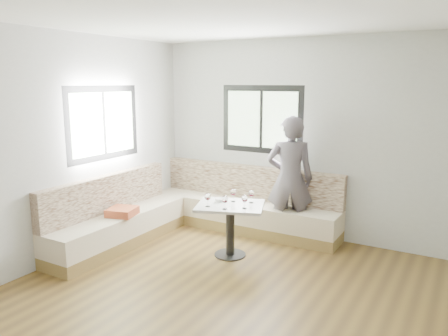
# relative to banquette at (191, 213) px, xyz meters

# --- Properties ---
(room) EXTENTS (5.01, 5.01, 2.81)m
(room) POSITION_rel_banquette_xyz_m (1.51, -1.55, 1.08)
(room) COLOR brown
(room) RESTS_ON ground
(banquette) EXTENTS (2.90, 2.80, 0.95)m
(banquette) POSITION_rel_banquette_xyz_m (0.00, 0.00, 0.00)
(banquette) COLOR olive
(banquette) RESTS_ON ground
(table) EXTENTS (1.00, 0.89, 0.68)m
(table) POSITION_rel_banquette_xyz_m (0.85, -0.37, 0.18)
(table) COLOR black
(table) RESTS_ON ground
(person) EXTENTS (0.76, 0.64, 1.76)m
(person) POSITION_rel_banquette_xyz_m (1.28, 0.55, 0.55)
(person) COLOR #564E56
(person) RESTS_ON ground
(olive_ramekin) EXTENTS (0.11, 0.11, 0.04)m
(olive_ramekin) POSITION_rel_banquette_xyz_m (0.67, -0.33, 0.37)
(olive_ramekin) COLOR white
(olive_ramekin) RESTS_ON table
(wine_glass_a) EXTENTS (0.08, 0.08, 0.17)m
(wine_glass_a) POSITION_rel_banquette_xyz_m (0.65, -0.59, 0.47)
(wine_glass_a) COLOR white
(wine_glass_a) RESTS_ON table
(wine_glass_b) EXTENTS (0.08, 0.08, 0.17)m
(wine_glass_b) POSITION_rel_banquette_xyz_m (0.90, -0.59, 0.47)
(wine_glass_b) COLOR white
(wine_glass_b) RESTS_ON table
(wine_glass_c) EXTENTS (0.08, 0.08, 0.17)m
(wine_glass_c) POSITION_rel_banquette_xyz_m (1.09, -0.43, 0.47)
(wine_glass_c) COLOR white
(wine_glass_c) RESTS_ON table
(wine_glass_d) EXTENTS (0.08, 0.08, 0.17)m
(wine_glass_d) POSITION_rel_banquette_xyz_m (0.82, -0.24, 0.47)
(wine_glass_d) COLOR white
(wine_glass_d) RESTS_ON table
(wine_glass_e) EXTENTS (0.08, 0.08, 0.17)m
(wine_glass_e) POSITION_rel_banquette_xyz_m (1.04, -0.17, 0.47)
(wine_glass_e) COLOR white
(wine_glass_e) RESTS_ON table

